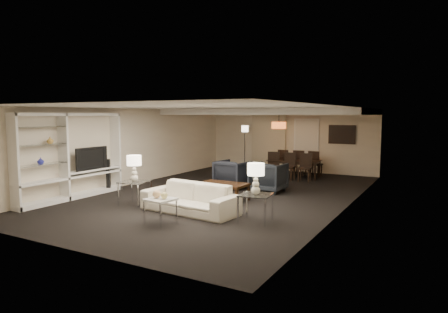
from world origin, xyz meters
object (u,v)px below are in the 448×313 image
Objects in this scene: floor_speaker at (108,175)px; chair_fl at (285,162)px; dining_table at (294,169)px; side_table_right at (256,208)px; vase_blue at (41,161)px; marble_table at (161,211)px; chair_nr at (305,168)px; side_table_left at (135,193)px; floor_lamp at (245,149)px; sofa at (190,198)px; chair_fm at (300,163)px; table_lamp_left at (134,168)px; chair_nl at (272,166)px; pendant_light at (279,125)px; television at (89,158)px; armchair_left at (233,174)px; chair_fr at (316,164)px; chair_nm at (288,167)px; table_lamp_right at (256,179)px; coffee_table at (223,192)px; vase_amber at (50,140)px.

floor_speaker is 1.02× the size of chair_fl.
floor_speaker is 6.60m from dining_table.
side_table_right is 5.59m from vase_blue.
chair_nr is (0.99, 6.68, 0.21)m from marble_table.
side_table_left is 6.47m from floor_lamp.
chair_fm is at bearing 92.21° from sofa.
floor_lamp reaches higher than dining_table.
chair_nl is (1.49, 5.58, -0.46)m from table_lamp_left.
floor_speaker reaches higher than sofa.
side_table_right is (1.78, -5.83, -1.62)m from pendant_light.
sofa is 1.10m from marble_table.
television is at bearing 68.24° from chair_fl.
chair_nl is (0.39, 2.28, 0.04)m from armchair_left.
side_table_left is (-1.10, -3.30, -0.14)m from armchair_left.
armchair_left is 0.52× the size of dining_table.
marble_table is at bearing 89.10° from chair_fr.
side_table_right is 0.67× the size of chair_fm.
pendant_light is 6.30m from side_table_right.
sofa is at bearing -74.89° from floor_lamp.
armchair_left is at bearing -114.22° from chair_nm.
floor_speaker is at bearing -125.65° from pendant_light.
chair_fl is (-1.91, 6.88, -0.46)m from table_lamp_right.
side_table_right is 7.32m from floor_lamp.
side_table_right is 0.67× the size of chair_fr.
sofa is 1.26× the size of floor_lamp.
table_lamp_left is at bearing -136.74° from coffee_table.
chair_nl is (-0.60, -0.65, 0.16)m from dining_table.
sofa is at bearing -39.03° from floor_speaker.
dining_table is at bearing 28.87° from floor_speaker.
pendant_light is at bearing 96.22° from sofa.
floor_speaker is (-3.58, -0.65, 0.26)m from coffee_table.
vase_amber is (-0.03, -1.23, 0.58)m from television.
chair_fl is (-0.60, 0.65, 0.16)m from dining_table.
vase_blue reaches higher than coffee_table.
marble_table is 0.56× the size of chair_fr.
side_table_left is 3.66× the size of vase_amber.
dining_table is at bearing 61.30° from vase_blue.
chair_fl is at bearing -1.40° from chair_fm.
television is (-3.66, 0.31, 0.72)m from sofa.
chair_fl is 0.51× the size of floor_lamp.
table_lamp_right reaches higher than side_table_right.
table_lamp_right reaches higher than chair_fl.
marble_table is at bearing -147.09° from side_table_right.
coffee_table is at bearing 114.57° from armchair_left.
pendant_light is 0.54× the size of armchair_left.
chair_nl is at bearing 108.94° from table_lamp_right.
chair_nm is at bearing -28.36° from pendant_light.
floor_lamp reaches higher than table_lamp_right.
chair_nm is (0.60, 0.00, 0.00)m from chair_nl.
vase_blue is at bearing -167.23° from table_lamp_right.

